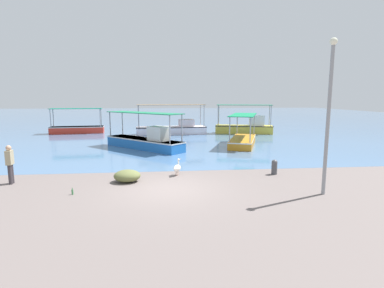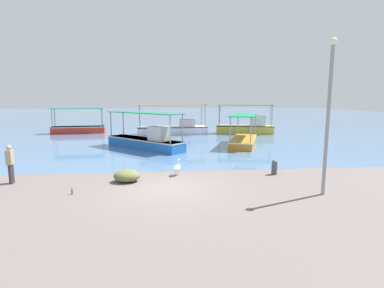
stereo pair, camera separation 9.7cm
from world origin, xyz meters
name	(u,v)px [view 2 (the right image)]	position (x,y,z in m)	size (l,w,h in m)	color
ground	(168,189)	(0.00, 0.00, 0.00)	(120.00, 120.00, 0.00)	#6D625E
harbor_water	(165,116)	(0.00, 48.00, 0.00)	(110.00, 90.00, 0.00)	#4E739D
fishing_boat_near_right	(79,128)	(-9.12, 20.34, 0.53)	(5.48, 2.09, 2.59)	red
fishing_boat_center	(247,127)	(8.39, 18.52, 0.71)	(6.05, 2.94, 2.96)	gold
fishing_boat_near_left	(174,128)	(0.79, 18.53, 0.63)	(7.17, 2.64, 3.00)	white
fishing_boat_far_right	(243,139)	(5.99, 10.80, 0.48)	(3.48, 5.71, 2.40)	orange
fishing_boat_far_left	(146,140)	(-1.45, 9.94, 0.63)	(5.95, 5.95, 2.63)	blue
pelican	(177,168)	(0.46, 2.16, 0.38)	(0.51, 0.75, 0.80)	#E0997A
lamp_post	(329,109)	(5.97, -1.18, 3.28)	(0.28, 0.28, 5.83)	gray
mooring_bollard	(274,167)	(5.19, 1.93, 0.39)	(0.29, 0.29, 0.73)	#47474C
fisherman_standing	(10,163)	(-6.77, 1.46, 0.91)	(0.26, 0.42, 1.69)	#3A3439
net_pile	(127,176)	(-1.80, 1.29, 0.27)	(1.18, 1.00, 0.53)	#646A3C
glass_bottle	(72,192)	(-3.70, -0.32, 0.11)	(0.07, 0.07, 0.27)	#3F7F4C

